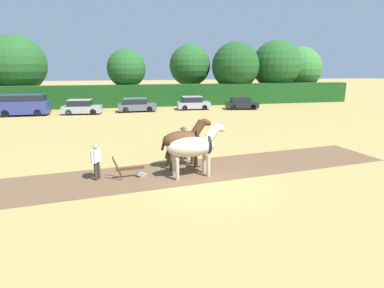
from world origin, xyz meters
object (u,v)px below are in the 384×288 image
Objects in this scene: farmer_beside_team at (183,140)px; parked_van at (23,105)px; tree_far_right at (299,69)px; draft_horse_lead_right at (184,140)px; draft_horse_lead_left at (194,147)px; parked_car_center_left at (136,105)px; parked_car_center at (193,103)px; tree_center at (190,65)px; parked_car_center_right at (241,103)px; tree_left at (17,64)px; parked_car_left at (82,107)px; farmer_at_plow at (96,159)px; tree_center_left at (126,69)px; tree_right at (276,65)px; tree_center_right at (235,66)px; plow at (133,171)px.

parked_van is at bearing 73.13° from farmer_beside_team.
draft_horse_lead_right is at bearing -129.45° from tree_far_right.
parked_car_center_left is at bearing 88.11° from draft_horse_lead_left.
parked_car_center is (5.18, 22.69, -0.65)m from draft_horse_lead_left.
parked_van is (-20.08, -9.76, -4.13)m from tree_center.
draft_horse_lead_left reaches higher than parked_car_center_right.
tree_left reaches higher than parked_van.
parked_car_left is 5.96m from parked_car_center_left.
farmer_at_plow is 4.98m from farmer_beside_team.
draft_horse_lead_left is at bearing -58.31° from parked_van.
tree_right reaches higher than tree_center_left.
tree_center_left is at bearing -6.88° from tree_left.
tree_left reaches higher than tree_center_right.
tree_center_left reaches higher than parked_car_center_right.
parked_car_center_left is at bearing -29.94° from tree_left.
parked_car_center is at bearing -141.17° from tree_center_right.
parked_car_center_left is (5.91, 0.72, -0.01)m from parked_car_left.
tree_far_right is at bearing 0.15° from tree_center.
draft_horse_lead_left is 0.74× the size of parked_car_center.
parked_car_center is (21.21, -7.94, -4.63)m from tree_left.
tree_left is 1.21× the size of tree_center_left.
farmer_beside_team is (2.82, 2.45, 0.73)m from plow.
tree_right is 5.48m from tree_far_right.
farmer_beside_team is at bearing -59.85° from tree_left.
plow is at bearing -66.23° from tree_left.
parked_van is at bearing 110.28° from plow.
tree_left is 2.19× the size of parked_car_center_right.
parked_car_center_right is (11.03, 21.71, -0.72)m from draft_horse_lead_left.
parked_car_center is at bearing 23.50° from farmer_beside_team.
parked_car_left is (-7.52, 21.60, -0.65)m from draft_horse_lead_left.
draft_horse_lead_right is at bearing -56.86° from parked_van.
tree_center_left is 27.32m from tree_far_right.
farmer_at_plow is at bearing -129.32° from tree_right.
farmer_beside_team reaches higher than plow.
tree_right is 35.91m from draft_horse_lead_left.
tree_far_right is 39.49m from parked_van.
farmer_at_plow is at bearing -109.81° from parked_car_center.
farmer_beside_team is at bearing -84.51° from tree_center_left.
tree_center_left reaches higher than parked_car_center_left.
plow is 0.36× the size of parked_car_center_left.
plow is at bearing -131.32° from tree_far_right.
tree_left is 2.25× the size of parked_car_center.
parked_car_center is (5.33, 21.25, -0.65)m from draft_horse_lead_right.
tree_center_right is 3.18× the size of draft_horse_lead_right.
tree_center_right is (6.03, -2.85, -0.10)m from tree_center.
tree_center is at bearing 122.92° from parked_car_center_right.
tree_right reaches higher than farmer_at_plow.
tree_center_left is 0.90× the size of tree_far_right.
tree_center_left is 28.91m from plow.
tree_right is 3.35× the size of draft_horse_lead_right.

